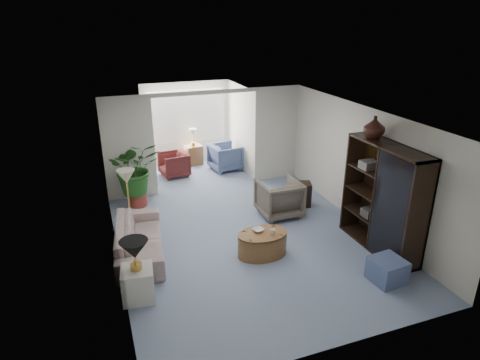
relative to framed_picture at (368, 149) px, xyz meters
name	(u,v)px	position (x,y,z in m)	size (l,w,h in m)	color
floor	(250,242)	(-2.46, 0.10, -1.70)	(6.00, 6.00, 0.00)	#7C89A4
sunroom_floor	(198,173)	(-2.46, 4.20, -1.70)	(2.60, 2.60, 0.00)	#7C89A4
back_pier_left	(129,149)	(-4.36, 3.10, -0.45)	(1.20, 0.12, 2.50)	silver
back_pier_right	(276,134)	(-0.56, 3.10, -0.45)	(1.20, 0.12, 2.50)	silver
back_header	(205,93)	(-2.46, 3.10, 0.75)	(2.60, 0.12, 0.10)	silver
window_pane	(186,116)	(-2.46, 5.28, -0.30)	(2.20, 0.02, 1.50)	white
window_blinds	(187,116)	(-2.46, 5.25, -0.30)	(2.20, 0.02, 1.50)	white
framed_picture	(368,149)	(0.00, 0.00, 0.00)	(0.04, 0.50, 0.40)	#ADA28A
sofa	(139,239)	(-4.56, 0.44, -1.39)	(2.10, 0.82, 0.61)	#BEB4A0
end_table	(138,284)	(-4.76, -0.91, -1.43)	(0.49, 0.49, 0.54)	silver
table_lamp	(134,249)	(-4.76, -0.91, -0.81)	(0.44, 0.44, 0.30)	black
floor_lamp	(126,177)	(-4.61, 1.28, -0.45)	(0.36, 0.36, 0.28)	beige
coffee_table	(262,244)	(-2.42, -0.39, -1.47)	(0.95, 0.95, 0.45)	brown
coffee_bowl	(258,230)	(-2.47, -0.29, -1.23)	(0.20, 0.20, 0.05)	silver
coffee_cup	(272,232)	(-2.27, -0.49, -1.20)	(0.11, 0.11, 0.10)	silver
wingback_chair	(279,198)	(-1.42, 1.01, -1.29)	(0.87, 0.90, 0.82)	#625B4D
side_table_dark	(300,194)	(-0.72, 1.31, -1.42)	(0.46, 0.37, 0.55)	black
entertainment_cabinet	(383,199)	(-0.23, -0.91, -0.67)	(0.49, 1.85, 2.06)	black
cabinet_urn	(374,127)	(-0.23, -0.41, 0.56)	(0.39, 0.39, 0.41)	black
ottoman	(387,270)	(-0.78, -1.88, -1.49)	(0.51, 0.51, 0.41)	slate
plant_pot	(138,199)	(-4.31, 2.59, -1.54)	(0.40, 0.40, 0.32)	#9F382E
house_plant	(135,168)	(-4.31, 2.59, -0.75)	(1.13, 0.98, 1.25)	#21531C
sunroom_chair_blue	(225,157)	(-1.62, 4.21, -1.32)	(0.80, 0.82, 0.75)	slate
sunroom_chair_maroon	(174,164)	(-3.12, 4.21, -1.36)	(0.72, 0.74, 0.67)	maroon
sunroom_table	(194,155)	(-2.37, 4.96, -1.41)	(0.48, 0.37, 0.58)	brown
shelf_clutter	(384,198)	(-0.28, -1.00, -0.61)	(0.30, 1.26, 1.06)	#342C28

